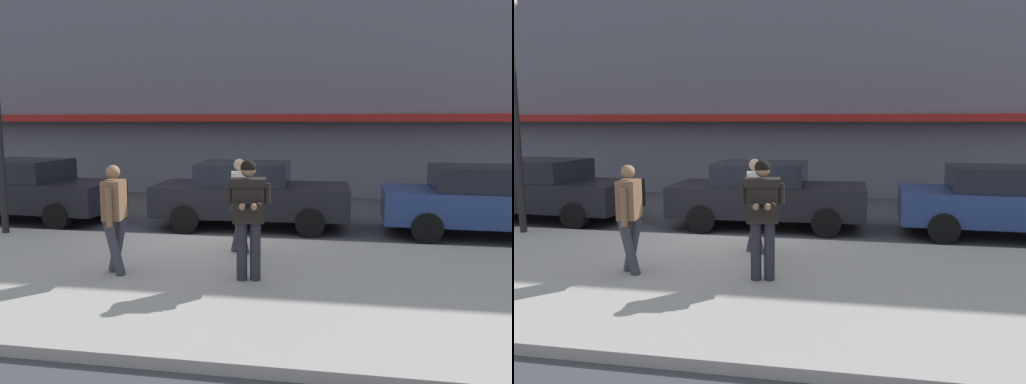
# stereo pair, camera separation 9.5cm
# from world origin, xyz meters

# --- Properties ---
(ground_plane) EXTENTS (80.00, 80.00, 0.00)m
(ground_plane) POSITION_xyz_m (0.00, 0.00, 0.00)
(ground_plane) COLOR #3D3D42
(sidewalk) EXTENTS (32.00, 5.30, 0.14)m
(sidewalk) POSITION_xyz_m (1.00, -2.85, 0.07)
(sidewalk) COLOR #99968E
(sidewalk) RESTS_ON ground
(curb_paint_line) EXTENTS (28.00, 0.12, 0.01)m
(curb_paint_line) POSITION_xyz_m (1.00, 0.05, 0.00)
(curb_paint_line) COLOR silver
(curb_paint_line) RESTS_ON ground
(storefront_facade) EXTENTS (28.00, 4.70, 11.36)m
(storefront_facade) POSITION_xyz_m (1.00, 8.49, 5.67)
(storefront_facade) COLOR slate
(storefront_facade) RESTS_ON ground
(parked_sedan_near) EXTENTS (4.62, 2.18, 1.54)m
(parked_sedan_near) POSITION_xyz_m (-4.99, 1.27, 0.79)
(parked_sedan_near) COLOR black
(parked_sedan_near) RESTS_ON ground
(parked_sedan_mid) EXTENTS (4.56, 2.04, 1.54)m
(parked_sedan_mid) POSITION_xyz_m (0.69, 1.44, 0.79)
(parked_sedan_mid) COLOR black
(parked_sedan_mid) RESTS_ON ground
(parked_sedan_far) EXTENTS (4.55, 2.03, 1.54)m
(parked_sedan_far) POSITION_xyz_m (5.93, 1.31, 0.79)
(parked_sedan_far) COLOR navy
(parked_sedan_far) RESTS_ON ground
(man_texting_on_phone) EXTENTS (0.64, 0.62, 1.81)m
(man_texting_on_phone) POSITION_xyz_m (1.46, -2.92, 1.25)
(man_texting_on_phone) COLOR #23232B
(man_texting_on_phone) RESTS_ON sidewalk
(pedestrian_in_light_coat) EXTENTS (0.40, 0.58, 1.70)m
(pedestrian_in_light_coat) POSITION_xyz_m (1.01, -1.38, 1.11)
(pedestrian_in_light_coat) COLOR #33333D
(pedestrian_in_light_coat) RESTS_ON sidewalk
(pedestrian_dark_coat) EXTENTS (0.37, 0.60, 1.70)m
(pedestrian_dark_coat) POSITION_xyz_m (-0.63, -2.92, 1.11)
(pedestrian_dark_coat) COLOR #33333D
(pedestrian_dark_coat) RESTS_ON sidewalk
(street_lamp_post) EXTENTS (0.36, 0.36, 4.88)m
(street_lamp_post) POSITION_xyz_m (-4.23, -0.65, 3.14)
(street_lamp_post) COLOR black
(street_lamp_post) RESTS_ON sidewalk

